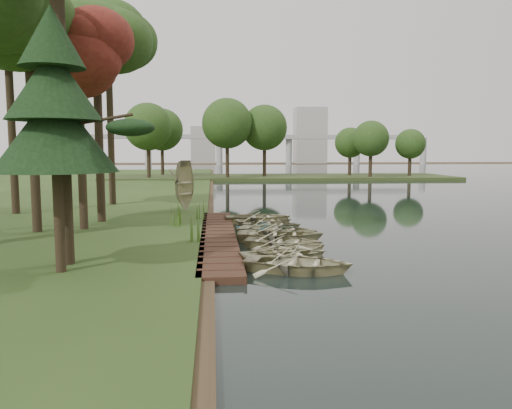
{
  "coord_description": "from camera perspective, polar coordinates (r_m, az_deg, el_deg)",
  "views": [
    {
      "loc": [
        -1.82,
        -22.96,
        4.17
      ],
      "look_at": [
        0.14,
        -0.19,
        1.68
      ],
      "focal_mm": 35.0,
      "sensor_mm": 36.0,
      "label": 1
    }
  ],
  "objects": [
    {
      "name": "rowboat_0",
      "position": [
        17.07,
        4.86,
        -6.46
      ],
      "size": [
        4.34,
        3.69,
        0.76
      ],
      "primitive_type": "imported",
      "rotation": [
        0.0,
        0.0,
        1.23
      ],
      "color": "tan",
      "rests_on": "water"
    },
    {
      "name": "stored_rowboat",
      "position": [
        32.12,
        -8.11,
        -0.17
      ],
      "size": [
        3.97,
        3.86,
        0.67
      ],
      "primitive_type": "imported",
      "rotation": [
        3.14,
        0.0,
        0.87
      ],
      "color": "tan",
      "rests_on": "bank"
    },
    {
      "name": "tree_6",
      "position": [
        38.0,
        -16.55,
        16.63
      ],
      "size": [
        4.96,
        4.96,
        13.13
      ],
      "color": "black",
      "rests_on": "bank"
    },
    {
      "name": "boardwalk",
      "position": [
        23.31,
        -4.32,
        -3.74
      ],
      "size": [
        1.6,
        16.0,
        0.3
      ],
      "primitive_type": "cube",
      "color": "#362015",
      "rests_on": "ground"
    },
    {
      "name": "tree_4",
      "position": [
        28.9,
        -17.87,
        18.05
      ],
      "size": [
        4.03,
        4.03,
        11.83
      ],
      "color": "black",
      "rests_on": "bank"
    },
    {
      "name": "pine_tree",
      "position": [
        16.9,
        -22.07,
        10.37
      ],
      "size": [
        3.8,
        3.8,
        8.29
      ],
      "color": "black",
      "rests_on": "bank"
    },
    {
      "name": "rowboat_2",
      "position": [
        19.67,
        4.29,
        -4.91
      ],
      "size": [
        3.85,
        3.4,
        0.66
      ],
      "primitive_type": "imported",
      "rotation": [
        0.0,
        0.0,
        2.0
      ],
      "color": "tan",
      "rests_on": "water"
    },
    {
      "name": "rowboat_6",
      "position": [
        24.89,
        1.32,
        -2.58
      ],
      "size": [
        3.12,
        2.26,
        0.64
      ],
      "primitive_type": "imported",
      "rotation": [
        0.0,
        0.0,
        1.59
      ],
      "color": "#28696F",
      "rests_on": "water"
    },
    {
      "name": "building_a",
      "position": [
        166.1,
        6.18,
        7.84
      ],
      "size": [
        10.0,
        8.0,
        18.0
      ],
      "primitive_type": "cube",
      "color": "#A5A5A0",
      "rests_on": "ground"
    },
    {
      "name": "rowboat_7",
      "position": [
        26.14,
        1.83,
        -2.16
      ],
      "size": [
        3.42,
        2.75,
        0.63
      ],
      "primitive_type": "imported",
      "rotation": [
        0.0,
        0.0,
        1.36
      ],
      "color": "tan",
      "rests_on": "water"
    },
    {
      "name": "rowboat_8",
      "position": [
        27.45,
        0.98,
        -1.75
      ],
      "size": [
        3.39,
        2.64,
        0.64
      ],
      "primitive_type": "imported",
      "rotation": [
        0.0,
        0.0,
        1.72
      ],
      "color": "tan",
      "rests_on": "water"
    },
    {
      "name": "peninsula",
      "position": [
        73.72,
        2.74,
        3.13
      ],
      "size": [
        50.0,
        14.0,
        0.45
      ],
      "primitive_type": "cube",
      "color": "#31401C",
      "rests_on": "ground"
    },
    {
      "name": "ground",
      "position": [
        23.4,
        -0.39,
        -4.05
      ],
      "size": [
        300.0,
        300.0,
        0.0
      ],
      "primitive_type": "plane",
      "color": "#3D2F1D"
    },
    {
      "name": "rowboat_1",
      "position": [
        18.64,
        3.28,
        -5.49
      ],
      "size": [
        3.66,
        2.88,
        0.69
      ],
      "primitive_type": "imported",
      "rotation": [
        0.0,
        0.0,
        1.74
      ],
      "color": "tan",
      "rests_on": "water"
    },
    {
      "name": "tree_2",
      "position": [
        26.23,
        -19.69,
        15.31
      ],
      "size": [
        3.45,
        3.45,
        9.8
      ],
      "color": "black",
      "rests_on": "bank"
    },
    {
      "name": "rowboat_5",
      "position": [
        23.8,
        2.5,
        -2.79
      ],
      "size": [
        4.59,
        3.99,
        0.8
      ],
      "primitive_type": "imported",
      "rotation": [
        0.0,
        0.0,
        1.19
      ],
      "color": "tan",
      "rests_on": "water"
    },
    {
      "name": "reeds_1",
      "position": [
        26.46,
        -8.7,
        -1.26
      ],
      "size": [
        0.6,
        0.6,
        0.93
      ],
      "primitive_type": "cone",
      "color": "#3F661E",
      "rests_on": "bank"
    },
    {
      "name": "reeds_0",
      "position": [
        21.36,
        -6.97,
        -2.82
      ],
      "size": [
        0.6,
        0.6,
        1.07
      ],
      "primitive_type": "cone",
      "color": "#3F661E",
      "rests_on": "bank"
    },
    {
      "name": "far_trees",
      "position": [
        73.28,
        0.16,
        7.97
      ],
      "size": [
        45.6,
        5.6,
        8.8
      ],
      "color": "black",
      "rests_on": "peninsula"
    },
    {
      "name": "rowboat_4",
      "position": [
        22.59,
        2.81,
        -3.26
      ],
      "size": [
        4.29,
        3.35,
        0.81
      ],
      "primitive_type": "imported",
      "rotation": [
        0.0,
        0.0,
        1.42
      ],
      "color": "tan",
      "rests_on": "water"
    },
    {
      "name": "building_b",
      "position": [
        168.0,
        -6.05,
        6.8
      ],
      "size": [
        8.0,
        8.0,
        12.0
      ],
      "primitive_type": "cube",
      "color": "#A5A5A0",
      "rests_on": "ground"
    },
    {
      "name": "tree_3",
      "position": [
        26.39,
        -24.65,
        18.33
      ],
      "size": [
        4.5,
        4.5,
        11.68
      ],
      "color": "black",
      "rests_on": "bank"
    },
    {
      "name": "reeds_3",
      "position": [
        28.46,
        -6.46,
        -0.67
      ],
      "size": [
        0.6,
        0.6,
        0.96
      ],
      "primitive_type": "cone",
      "color": "#3F661E",
      "rests_on": "bank"
    },
    {
      "name": "rowboat_3",
      "position": [
        21.15,
        3.18,
        -4.09
      ],
      "size": [
        3.87,
        3.26,
        0.69
      ],
      "primitive_type": "imported",
      "rotation": [
        0.0,
        0.0,
        1.26
      ],
      "color": "tan",
      "rests_on": "water"
    },
    {
      "name": "reeds_2",
      "position": [
        25.82,
        -9.21,
        -1.25
      ],
      "size": [
        0.6,
        0.6,
        1.11
      ],
      "primitive_type": "cone",
      "color": "#3F661E",
      "rests_on": "bank"
    },
    {
      "name": "rowboat_9",
      "position": [
        28.49,
        0.26,
        -1.32
      ],
      "size": [
        3.75,
        2.68,
        0.78
      ],
      "primitive_type": "imported",
      "rotation": [
        0.0,
        0.0,
        1.57
      ],
      "color": "tan",
      "rests_on": "water"
    },
    {
      "name": "tree_5",
      "position": [
        34.55,
        -26.61,
        17.23
      ],
      "size": [
        5.99,
        5.99,
        13.47
      ],
      "color": "black",
      "rests_on": "bank"
    },
    {
      "name": "bridge",
      "position": [
        143.68,
        0.73,
        7.37
      ],
      "size": [
        95.9,
        4.0,
        8.6
      ],
      "color": "#A5A5A0",
      "rests_on": "ground"
    }
  ]
}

